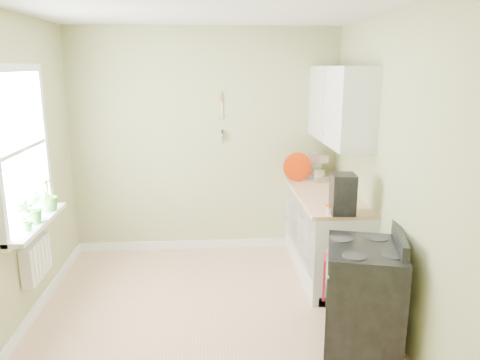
{
  "coord_description": "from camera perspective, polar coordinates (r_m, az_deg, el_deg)",
  "views": [
    {
      "loc": [
        0.03,
        -3.8,
        2.25
      ],
      "look_at": [
        0.33,
        0.55,
        1.18
      ],
      "focal_mm": 35.0,
      "sensor_mm": 36.0,
      "label": 1
    }
  ],
  "objects": [
    {
      "name": "floor",
      "position": [
        4.42,
        -3.96,
        -17.06
      ],
      "size": [
        3.2,
        3.6,
        0.02
      ],
      "primitive_type": "cube",
      "color": "tan",
      "rests_on": "ground"
    },
    {
      "name": "ceiling",
      "position": [
        3.82,
        -4.68,
        20.6
      ],
      "size": [
        3.2,
        3.6,
        0.02
      ],
      "primitive_type": "cube",
      "color": "white",
      "rests_on": "wall_back"
    },
    {
      "name": "wall_back",
      "position": [
        5.68,
        -4.21,
        4.59
      ],
      "size": [
        3.2,
        0.02,
        2.7
      ],
      "primitive_type": "cube",
      "color": "tan",
      "rests_on": "floor"
    },
    {
      "name": "wall_left",
      "position": [
        4.23,
        -26.64,
        -0.03
      ],
      "size": [
        0.02,
        3.6,
        2.7
      ],
      "primitive_type": "cube",
      "color": "tan",
      "rests_on": "floor"
    },
    {
      "name": "wall_right",
      "position": [
        4.21,
        18.2,
        0.69
      ],
      "size": [
        0.02,
        3.6,
        2.7
      ],
      "primitive_type": "cube",
      "color": "tan",
      "rests_on": "floor"
    },
    {
      "name": "base_cabinets",
      "position": [
        5.28,
        10.28,
        -6.58
      ],
      "size": [
        0.6,
        1.6,
        0.87
      ],
      "primitive_type": "cube",
      "color": "white",
      "rests_on": "floor"
    },
    {
      "name": "countertop",
      "position": [
        5.14,
        10.39,
        -1.82
      ],
      "size": [
        0.64,
        1.6,
        0.04
      ],
      "primitive_type": "cube",
      "color": "#E2B68A",
      "rests_on": "base_cabinets"
    },
    {
      "name": "upper_cabinets",
      "position": [
        5.11,
        12.07,
        8.96
      ],
      "size": [
        0.35,
        1.4,
        0.8
      ],
      "primitive_type": "cube",
      "color": "white",
      "rests_on": "wall_right"
    },
    {
      "name": "window",
      "position": [
        4.46,
        -25.15,
        3.4
      ],
      "size": [
        0.06,
        1.14,
        1.44
      ],
      "color": "white",
      "rests_on": "wall_left"
    },
    {
      "name": "window_sill",
      "position": [
        4.59,
        -23.45,
        -4.82
      ],
      "size": [
        0.18,
        1.14,
        0.04
      ],
      "primitive_type": "cube",
      "color": "white",
      "rests_on": "wall_left"
    },
    {
      "name": "radiator",
      "position": [
        4.66,
        -23.61,
        -8.86
      ],
      "size": [
        0.12,
        0.5,
        0.35
      ],
      "primitive_type": "cube",
      "color": "white",
      "rests_on": "wall_left"
    },
    {
      "name": "wall_utensils",
      "position": [
        5.62,
        -2.2,
        6.74
      ],
      "size": [
        0.02,
        0.14,
        0.58
      ],
      "color": "#E2B68A",
      "rests_on": "wall_back"
    },
    {
      "name": "stove",
      "position": [
        4.05,
        14.84,
        -13.4
      ],
      "size": [
        0.77,
        0.83,
        0.97
      ],
      "color": "black",
      "rests_on": "floor"
    },
    {
      "name": "stand_mixer",
      "position": [
        5.69,
        9.46,
        1.48
      ],
      "size": [
        0.25,
        0.32,
        0.35
      ],
      "color": "#B2B2B7",
      "rests_on": "countertop"
    },
    {
      "name": "kettle",
      "position": [
        5.75,
        6.78,
        1.11
      ],
      "size": [
        0.18,
        0.1,
        0.18
      ],
      "color": "silver",
      "rests_on": "countertop"
    },
    {
      "name": "coffee_maker",
      "position": [
        4.43,
        12.38,
        -1.78
      ],
      "size": [
        0.23,
        0.25,
        0.38
      ],
      "color": "black",
      "rests_on": "countertop"
    },
    {
      "name": "red_tray",
      "position": [
        5.59,
        7.02,
        1.61
      ],
      "size": [
        0.35,
        0.1,
        0.35
      ],
      "primitive_type": "cylinder",
      "rotation": [
        1.45,
        0.0,
        0.13
      ],
      "color": "#AB2402",
      "rests_on": "countertop"
    },
    {
      "name": "jar",
      "position": [
        4.44,
        10.88,
        -3.53
      ],
      "size": [
        0.07,
        0.07,
        0.08
      ],
      "color": "#B8AC94",
      "rests_on": "countertop"
    },
    {
      "name": "plant_a",
      "position": [
        4.31,
        -24.64,
        -3.98
      ],
      "size": [
        0.16,
        0.13,
        0.27
      ],
      "primitive_type": "imported",
      "rotation": [
        0.0,
        0.0,
        0.27
      ],
      "color": "#39812F",
      "rests_on": "window_sill"
    },
    {
      "name": "plant_b",
      "position": [
        4.48,
        -23.77,
        -3.08
      ],
      "size": [
        0.18,
        0.19,
        0.29
      ],
      "primitive_type": "imported",
      "rotation": [
        0.0,
        0.0,
        1.94
      ],
      "color": "#39812F",
      "rests_on": "window_sill"
    },
    {
      "name": "plant_c",
      "position": [
        4.81,
        -22.36,
        -1.58
      ],
      "size": [
        0.2,
        0.2,
        0.33
      ],
      "primitive_type": "imported",
      "rotation": [
        0.0,
        0.0,
        4.6
      ],
      "color": "#39812F",
      "rests_on": "window_sill"
    }
  ]
}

